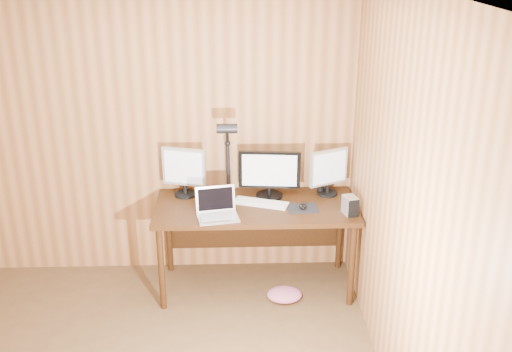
{
  "coord_description": "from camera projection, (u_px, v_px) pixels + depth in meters",
  "views": [
    {
      "loc": [
        0.78,
        -2.69,
        2.75
      ],
      "look_at": [
        0.93,
        1.58,
        1.02
      ],
      "focal_mm": 42.0,
      "sensor_mm": 36.0,
      "label": 1
    }
  ],
  "objects": [
    {
      "name": "laptop",
      "position": [
        217.0,
        209.0,
        4.56
      ],
      "size": [
        0.34,
        0.29,
        0.22
      ],
      "rotation": [
        0.0,
        0.0,
        0.19
      ],
      "color": "silver",
      "rests_on": "desk"
    },
    {
      "name": "monitor_left",
      "position": [
        184.0,
        171.0,
        4.85
      ],
      "size": [
        0.36,
        0.17,
        0.41
      ],
      "rotation": [
        0.0,
        0.0,
        -0.28
      ],
      "color": "black",
      "rests_on": "desk"
    },
    {
      "name": "keyboard",
      "position": [
        261.0,
        203.0,
        4.77
      ],
      "size": [
        0.46,
        0.27,
        0.02
      ],
      "rotation": [
        0.0,
        0.0,
        -0.33
      ],
      "color": "silver",
      "rests_on": "desk"
    },
    {
      "name": "speaker",
      "position": [
        321.0,
        185.0,
        4.97
      ],
      "size": [
        0.06,
        0.06,
        0.13
      ],
      "primitive_type": "cylinder",
      "color": "black",
      "rests_on": "desk"
    },
    {
      "name": "room_shell",
      "position": [
        84.0,
        253.0,
        3.03
      ],
      "size": [
        4.0,
        4.0,
        4.0
      ],
      "color": "brown",
      "rests_on": "ground"
    },
    {
      "name": "mousepad",
      "position": [
        303.0,
        208.0,
        4.7
      ],
      "size": [
        0.24,
        0.2,
        0.0
      ],
      "primitive_type": "cube",
      "rotation": [
        0.0,
        0.0,
        0.02
      ],
      "color": "black",
      "rests_on": "desk"
    },
    {
      "name": "phone",
      "position": [
        230.0,
        219.0,
        4.51
      ],
      "size": [
        0.09,
        0.12,
        0.02
      ],
      "rotation": [
        0.0,
        0.0,
        -0.34
      ],
      "color": "silver",
      "rests_on": "desk"
    },
    {
      "name": "mouse",
      "position": [
        303.0,
        206.0,
        4.69
      ],
      "size": [
        0.07,
        0.11,
        0.03
      ],
      "primitive_type": "ellipsoid",
      "rotation": [
        0.0,
        0.0,
        -0.09
      ],
      "color": "black",
      "rests_on": "mousepad"
    },
    {
      "name": "desk_lamp",
      "position": [
        228.0,
        148.0,
        4.71
      ],
      "size": [
        0.16,
        0.23,
        0.7
      ],
      "rotation": [
        0.0,
        0.0,
        0.18
      ],
      "color": "black",
      "rests_on": "desk"
    },
    {
      "name": "monitor_center",
      "position": [
        269.0,
        174.0,
        4.83
      ],
      "size": [
        0.5,
        0.22,
        0.39
      ],
      "rotation": [
        0.0,
        0.0,
        -0.09
      ],
      "color": "black",
      "rests_on": "desk"
    },
    {
      "name": "hard_drive",
      "position": [
        350.0,
        206.0,
        4.58
      ],
      "size": [
        0.12,
        0.15,
        0.14
      ],
      "rotation": [
        0.0,
        0.0,
        0.26
      ],
      "color": "silver",
      "rests_on": "desk"
    },
    {
      "name": "desk",
      "position": [
        255.0,
        215.0,
        4.87
      ],
      "size": [
        1.6,
        0.7,
        0.75
      ],
      "color": "#341C0A",
      "rests_on": "floor"
    },
    {
      "name": "monitor_right",
      "position": [
        328.0,
        171.0,
        4.88
      ],
      "size": [
        0.32,
        0.17,
        0.39
      ],
      "rotation": [
        0.0,
        0.0,
        0.44
      ],
      "color": "black",
      "rests_on": "desk"
    },
    {
      "name": "fabric_pile",
      "position": [
        284.0,
        295.0,
        4.84
      ],
      "size": [
        0.31,
        0.27,
        0.09
      ],
      "primitive_type": null,
      "rotation": [
        0.0,
        0.0,
        0.12
      ],
      "color": "#CF6489",
      "rests_on": "floor"
    }
  ]
}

